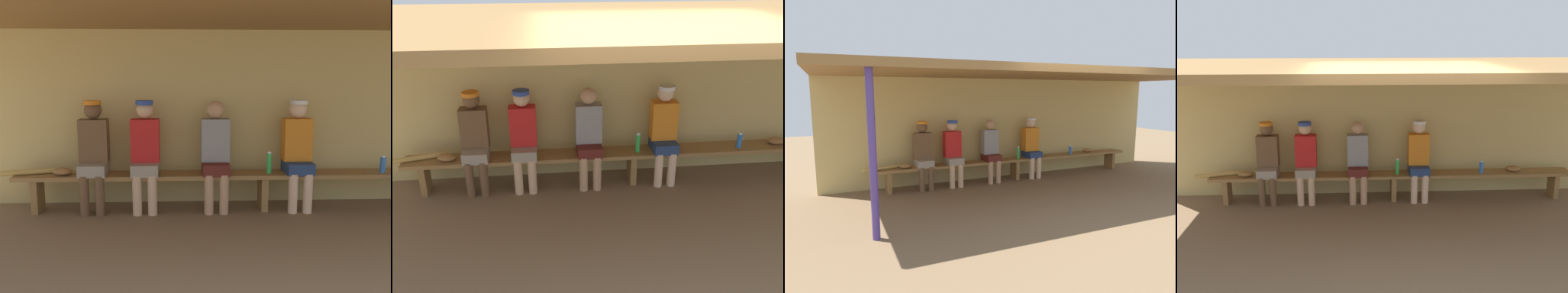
% 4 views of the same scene
% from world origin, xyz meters
% --- Properties ---
extents(ground_plane, '(24.00, 24.00, 0.00)m').
position_xyz_m(ground_plane, '(0.00, 0.00, 0.00)').
color(ground_plane, brown).
extents(back_wall, '(8.00, 0.20, 2.20)m').
position_xyz_m(back_wall, '(0.00, 2.00, 1.10)').
color(back_wall, tan).
rests_on(back_wall, ground).
extents(dugout_roof, '(8.00, 2.80, 0.12)m').
position_xyz_m(dugout_roof, '(0.00, 0.70, 2.26)').
color(dugout_roof, olive).
rests_on(dugout_roof, back_wall).
extents(support_post, '(0.10, 0.10, 2.20)m').
position_xyz_m(support_post, '(-3.24, -0.55, 1.10)').
color(support_post, '#4C388C').
rests_on(support_post, ground).
extents(bench, '(6.00, 0.36, 0.46)m').
position_xyz_m(bench, '(0.00, 1.55, 0.39)').
color(bench, olive).
rests_on(bench, ground).
extents(player_rightmost, '(0.34, 0.42, 1.34)m').
position_xyz_m(player_rightmost, '(-0.59, 1.55, 0.73)').
color(player_rightmost, '#591E19').
rests_on(player_rightmost, ground).
extents(player_with_sunglasses, '(0.34, 0.42, 1.34)m').
position_xyz_m(player_with_sunglasses, '(0.42, 1.55, 0.75)').
color(player_with_sunglasses, navy).
rests_on(player_with_sunglasses, ground).
extents(player_in_blue, '(0.34, 0.42, 1.34)m').
position_xyz_m(player_in_blue, '(-1.44, 1.55, 0.75)').
color(player_in_blue, gray).
rests_on(player_in_blue, ground).
extents(player_middle, '(0.34, 0.42, 1.34)m').
position_xyz_m(player_middle, '(-2.06, 1.55, 0.75)').
color(player_middle, gray).
rests_on(player_middle, ground).
extents(water_bottle_blue, '(0.07, 0.07, 0.21)m').
position_xyz_m(water_bottle_blue, '(1.47, 1.50, 0.56)').
color(water_bottle_blue, blue).
rests_on(water_bottle_blue, bench).
extents(water_bottle_orange, '(0.06, 0.06, 0.26)m').
position_xyz_m(water_bottle_orange, '(0.06, 1.52, 0.59)').
color(water_bottle_orange, green).
rests_on(water_bottle_orange, bench).
extents(baseball_glove_worn, '(0.25, 0.19, 0.09)m').
position_xyz_m(baseball_glove_worn, '(2.03, 1.56, 0.51)').
color(baseball_glove_worn, olive).
rests_on(baseball_glove_worn, bench).
extents(baseball_glove_dark_brown, '(0.26, 0.21, 0.09)m').
position_xyz_m(baseball_glove_dark_brown, '(-2.43, 1.51, 0.51)').
color(baseball_glove_dark_brown, olive).
rests_on(baseball_glove_dark_brown, bench).
extents(baseball_bat, '(0.78, 0.26, 0.07)m').
position_xyz_m(baseball_bat, '(-2.83, 1.55, 0.49)').
color(baseball_bat, tan).
rests_on(baseball_bat, bench).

